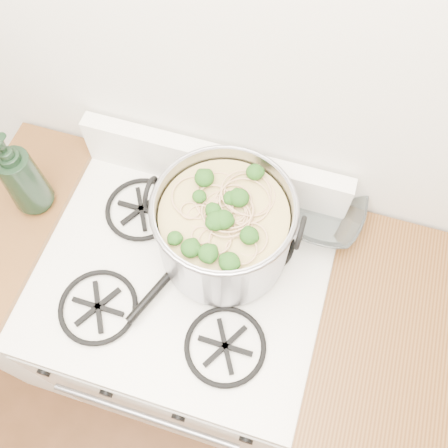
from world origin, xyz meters
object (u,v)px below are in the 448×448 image
Objects in this scene: glass_bowl at (319,213)px; gas_range at (191,325)px; stock_pot at (224,229)px; bottle at (19,174)px; spatula at (194,247)px.

gas_range is at bearing -138.54° from glass_bowl.
gas_range is 9.64× the size of glass_bowl.
glass_bowl is (0.22, 0.17, -0.10)m from stock_pot.
bottle is at bearing -178.13° from stock_pot.
stock_pot is at bearing 41.49° from spatula.
stock_pot reaches higher than glass_bowl.
stock_pot is 1.33× the size of bottle.
stock_pot reaches higher than spatula.
bottle is (-0.46, 0.09, 0.63)m from gas_range.
bottle reaches higher than spatula.
glass_bowl reaches higher than spatula.
stock_pot reaches higher than gas_range.
bottle is (-0.55, -0.02, 0.03)m from stock_pot.
stock_pot is 1.22× the size of spatula.
gas_range is 3.25× the size of bottle.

